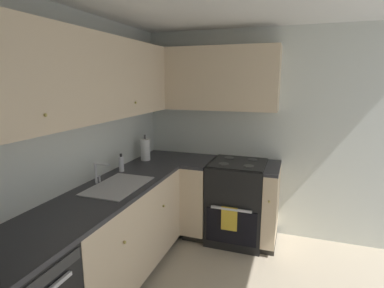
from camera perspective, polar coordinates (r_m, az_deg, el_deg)
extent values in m
cube|color=silver|center=(2.56, -26.53, -3.66)|extent=(3.82, 0.05, 2.41)
cube|color=silver|center=(3.66, 14.83, 1.58)|extent=(0.05, 3.14, 2.41)
cube|color=#333333|center=(1.86, -26.24, -22.02)|extent=(0.55, 0.01, 0.07)
cube|color=beige|center=(2.94, -14.04, -15.75)|extent=(1.62, 0.60, 0.79)
cube|color=black|center=(3.18, -14.10, -22.73)|extent=(1.62, 0.54, 0.09)
sphere|color=tan|center=(2.45, -12.51, -17.60)|extent=(0.02, 0.02, 0.02)
sphere|color=tan|center=(3.02, -5.34, -11.53)|extent=(0.02, 0.02, 0.02)
cube|color=#2D2D33|center=(2.77, -14.50, -8.14)|extent=(2.82, 0.60, 0.03)
cube|color=beige|center=(3.68, 1.37, -9.54)|extent=(0.60, 0.27, 0.79)
cube|color=black|center=(3.89, 1.47, -15.45)|extent=(0.54, 0.27, 0.09)
cube|color=beige|center=(3.54, 14.60, -10.85)|extent=(0.60, 0.15, 0.79)
cube|color=black|center=(3.76, 14.27, -16.91)|extent=(0.54, 0.15, 0.09)
sphere|color=tan|center=(3.20, 14.28, -10.47)|extent=(0.02, 0.02, 0.02)
cube|color=#2D2D33|center=(3.55, 1.40, -3.30)|extent=(0.60, 0.27, 0.03)
cube|color=#2D2D33|center=(3.40, 14.96, -4.39)|extent=(0.60, 0.15, 0.03)
cube|color=black|center=(3.61, 8.48, -10.59)|extent=(0.64, 0.62, 0.92)
cube|color=black|center=(3.39, 7.34, -15.22)|extent=(0.02, 0.55, 0.39)
cube|color=silver|center=(3.28, 7.36, -12.07)|extent=(0.02, 0.43, 0.02)
cube|color=black|center=(3.46, 8.72, -3.45)|extent=(0.59, 0.60, 0.01)
cube|color=black|center=(3.74, 9.60, -1.24)|extent=(0.03, 0.60, 0.15)
cylinder|color=#4C4C4C|center=(3.30, 10.61, -4.08)|extent=(0.11, 0.11, 0.01)
cylinder|color=#4C4C4C|center=(3.35, 5.99, -3.71)|extent=(0.11, 0.11, 0.01)
cylinder|color=#4C4C4C|center=(3.57, 11.29, -2.89)|extent=(0.11, 0.11, 0.01)
cylinder|color=#4C4C4C|center=(3.62, 7.00, -2.56)|extent=(0.11, 0.11, 0.01)
cube|color=gold|center=(3.32, 6.99, -13.78)|extent=(0.02, 0.17, 0.26)
cube|color=beige|center=(2.56, -20.29, 11.54)|extent=(2.50, 0.32, 0.70)
sphere|color=tan|center=(2.05, -25.82, 4.91)|extent=(0.02, 0.02, 0.02)
sphere|color=tan|center=(2.93, -10.53, 7.65)|extent=(0.02, 0.02, 0.02)
cube|color=beige|center=(3.55, 3.04, 12.15)|extent=(0.32, 1.58, 0.70)
cube|color=#B7B7BC|center=(2.77, -13.65, -7.61)|extent=(0.62, 0.40, 0.01)
cube|color=gray|center=(2.79, -13.60, -8.56)|extent=(0.57, 0.36, 0.09)
cube|color=#99999E|center=(2.78, -13.61, -8.30)|extent=(0.02, 0.35, 0.06)
cylinder|color=silver|center=(2.87, -17.63, -5.19)|extent=(0.02, 0.02, 0.20)
cylinder|color=silver|center=(2.80, -16.51, -3.65)|extent=(0.02, 0.15, 0.02)
cylinder|color=silver|center=(2.93, -16.97, -6.21)|extent=(0.02, 0.02, 0.06)
cylinder|color=silver|center=(3.17, -13.13, -3.69)|extent=(0.05, 0.05, 0.16)
cylinder|color=#262626|center=(3.15, -13.21, -2.05)|extent=(0.02, 0.02, 0.03)
cylinder|color=white|center=(3.56, -8.77, -1.05)|extent=(0.11, 0.11, 0.25)
cylinder|color=#3F3F3F|center=(3.56, -8.78, -0.74)|extent=(0.02, 0.02, 0.31)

